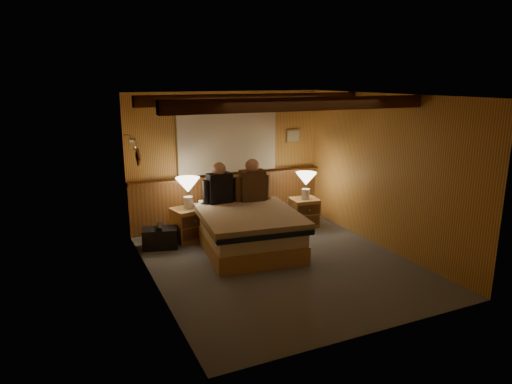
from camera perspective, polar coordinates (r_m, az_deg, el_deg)
floor at (r=6.75m, az=2.92°, el=-8.79°), size 4.20×4.20×0.00m
ceiling at (r=6.23m, az=3.20°, el=12.02°), size 4.20×4.20×0.00m
wall_back at (r=8.27m, az=-3.68°, el=4.14°), size 3.60×0.00×3.60m
wall_left at (r=5.80m, az=-12.95°, el=-0.48°), size 0.00×4.20×4.20m
wall_right at (r=7.37m, az=15.58°, el=2.43°), size 0.00×4.20×4.20m
wall_front at (r=4.69m, az=14.98°, el=-4.05°), size 3.60×0.00×3.60m
wainscot at (r=8.36m, az=-3.45°, el=-0.76°), size 3.60×0.23×0.94m
curtain_window at (r=8.15m, az=-3.54°, el=6.28°), size 2.18×0.09×1.11m
ceiling_beams at (r=6.36m, az=2.55°, el=11.26°), size 3.60×1.65×0.16m
coat_rail at (r=7.25m, az=-15.10°, el=6.03°), size 0.05×0.55×0.24m
framed_print at (r=8.76m, az=4.67°, el=6.99°), size 0.30×0.04×0.25m
bed at (r=7.12m, az=-1.01°, el=-4.72°), size 1.62×1.99×0.63m
nightstand_left at (r=7.65m, az=-8.45°, el=-3.98°), size 0.57×0.53×0.54m
nightstand_right at (r=8.31m, az=6.04°, el=-2.54°), size 0.51×0.47×0.51m
lamp_left at (r=7.49m, az=-8.52°, el=0.64°), size 0.39×0.39×0.52m
lamp_right at (r=8.15m, az=6.28°, el=1.44°), size 0.37×0.37×0.48m
person_left at (r=7.48m, az=-4.59°, el=0.75°), size 0.57×0.23×0.70m
person_right at (r=7.59m, az=-0.46°, el=1.10°), size 0.60×0.28×0.73m
duffel_bag at (r=7.40m, az=-11.90°, el=-5.61°), size 0.60×0.45×0.39m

